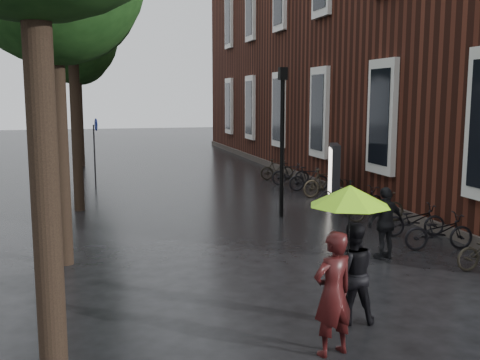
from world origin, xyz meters
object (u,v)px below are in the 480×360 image
object	(u,v)px
lamp_post	(282,127)
pedestrian_walking	(386,223)
ad_lightbox	(334,173)
person_black	(352,273)
parked_bicycles	(353,197)
person_burgundy	(333,293)

from	to	relation	value
lamp_post	pedestrian_walking	bearing A→B (deg)	-80.80
pedestrian_walking	ad_lightbox	distance (m)	6.79
pedestrian_walking	lamp_post	size ratio (longest dim) A/B	0.37
person_black	parked_bicycles	distance (m)	9.15
person_black	pedestrian_walking	distance (m)	3.91
person_burgundy	pedestrian_walking	xyz separation A→B (m)	(3.15, 4.10, -0.08)
pedestrian_walking	parked_bicycles	distance (m)	5.36
pedestrian_walking	ad_lightbox	size ratio (longest dim) A/B	0.81
person_burgundy	ad_lightbox	world-z (taller)	ad_lightbox
parked_bicycles	ad_lightbox	size ratio (longest dim) A/B	6.93
person_black	parked_bicycles	xyz separation A→B (m)	(4.08, 8.19, -0.38)
person_black	pedestrian_walking	bearing A→B (deg)	-115.55
person_black	pedestrian_walking	xyz separation A→B (m)	(2.37, 3.11, -0.01)
person_black	lamp_post	size ratio (longest dim) A/B	0.37
person_black	ad_lightbox	size ratio (longest dim) A/B	0.82
person_black	parked_bicycles	world-z (taller)	person_black
person_burgundy	ad_lightbox	bearing A→B (deg)	-129.19
pedestrian_walking	person_burgundy	bearing A→B (deg)	40.27
parked_bicycles	pedestrian_walking	bearing A→B (deg)	-108.58
parked_bicycles	lamp_post	size ratio (longest dim) A/B	3.12
person_burgundy	person_black	size ratio (longest dim) A/B	1.09
parked_bicycles	person_burgundy	bearing A→B (deg)	-117.86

